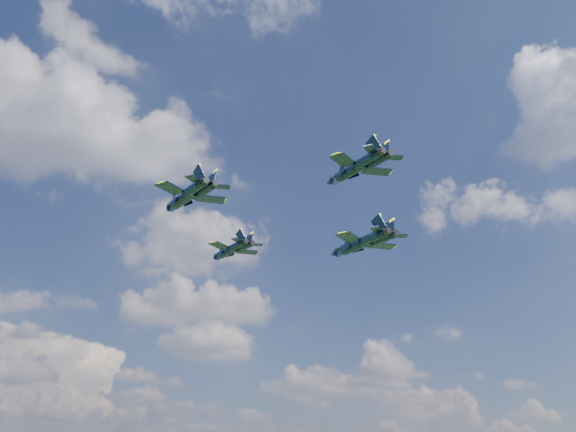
% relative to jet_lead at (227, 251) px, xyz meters
% --- Properties ---
extents(jet_lead, '(9.96, 13.74, 3.25)m').
position_rel_jet_lead_xyz_m(jet_lead, '(0.00, 0.00, 0.00)').
color(jet_lead, black).
extents(jet_left, '(10.74, 14.80, 3.50)m').
position_rel_jet_lead_xyz_m(jet_left, '(-11.64, -24.14, -0.60)').
color(jet_left, black).
extents(jet_right, '(13.02, 17.90, 4.23)m').
position_rel_jet_lead_xyz_m(jet_right, '(22.00, -9.21, 0.36)').
color(jet_right, black).
extents(jet_slot, '(10.46, 14.30, 3.37)m').
position_rel_jet_lead_xyz_m(jet_slot, '(10.87, -34.81, 2.16)').
color(jet_slot, black).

